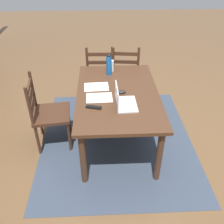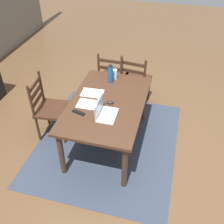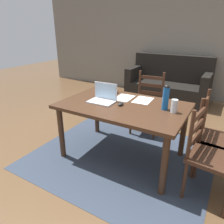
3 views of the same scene
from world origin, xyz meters
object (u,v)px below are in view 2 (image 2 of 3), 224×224
(chair_right_far, at_px, (113,78))
(tv_remote, at_px, (79,112))
(chair_right_near, at_px, (135,81))
(laptop, at_px, (104,111))
(chair_far_head, at_px, (50,108))
(computer_mouse, at_px, (110,102))
(drinking_glass, at_px, (115,74))
(water_bottle, at_px, (110,73))
(dining_table, at_px, (107,108))

(chair_right_far, height_order, tv_remote, chair_right_far)
(chair_right_near, bearing_deg, laptop, 173.22)
(chair_far_head, xyz_separation_m, computer_mouse, (-0.00, -0.90, 0.28))
(chair_right_near, distance_m, drinking_glass, 0.61)
(chair_right_near, xyz_separation_m, laptop, (-1.30, 0.15, 0.33))
(chair_right_near, bearing_deg, computer_mouse, 172.28)
(computer_mouse, bearing_deg, chair_far_head, 83.41)
(chair_right_near, bearing_deg, tv_remote, 160.88)
(water_bottle, relative_size, drinking_glass, 1.95)
(chair_far_head, xyz_separation_m, water_bottle, (0.49, -0.77, 0.42))
(dining_table, xyz_separation_m, tv_remote, (-0.30, 0.28, 0.10))
(chair_right_far, height_order, chair_far_head, same)
(computer_mouse, bearing_deg, laptop, 170.79)
(laptop, bearing_deg, chair_right_far, 9.89)
(dining_table, height_order, tv_remote, tv_remote)
(dining_table, xyz_separation_m, computer_mouse, (-0.01, -0.05, 0.11))
(dining_table, bearing_deg, drinking_glass, 4.62)
(drinking_glass, bearing_deg, computer_mouse, -171.17)
(drinking_glass, bearing_deg, dining_table, -175.38)
(water_bottle, height_order, computer_mouse, water_bottle)
(dining_table, bearing_deg, chair_right_near, -10.22)
(chair_right_far, bearing_deg, water_bottle, -168.75)
(computer_mouse, distance_m, tv_remote, 0.44)
(laptop, bearing_deg, chair_far_head, 73.83)
(laptop, bearing_deg, water_bottle, 8.87)
(chair_right_near, relative_size, laptop, 2.92)
(dining_table, distance_m, laptop, 0.30)
(dining_table, relative_size, chair_right_far, 1.58)
(laptop, relative_size, drinking_glass, 2.20)
(laptop, distance_m, drinking_glass, 0.86)
(chair_far_head, bearing_deg, computer_mouse, -90.24)
(dining_table, height_order, chair_right_near, chair_right_near)
(chair_right_far, bearing_deg, drinking_glass, -161.83)
(tv_remote, bearing_deg, water_bottle, -179.19)
(chair_right_far, bearing_deg, laptop, -170.11)
(chair_right_near, xyz_separation_m, water_bottle, (-0.55, 0.27, 0.42))
(water_bottle, distance_m, computer_mouse, 0.53)
(chair_far_head, relative_size, computer_mouse, 9.50)
(water_bottle, bearing_deg, computer_mouse, -165.34)
(water_bottle, xyz_separation_m, computer_mouse, (-0.49, -0.13, -0.13))
(chair_right_far, height_order, computer_mouse, chair_right_far)
(computer_mouse, bearing_deg, drinking_glass, 2.48)
(chair_right_near, relative_size, chair_far_head, 1.00)
(chair_far_head, bearing_deg, tv_remote, -117.41)
(dining_table, relative_size, chair_far_head, 1.58)
(dining_table, distance_m, water_bottle, 0.55)
(laptop, relative_size, computer_mouse, 3.25)
(chair_far_head, distance_m, computer_mouse, 0.94)
(laptop, relative_size, water_bottle, 1.13)
(chair_right_near, relative_size, water_bottle, 3.31)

